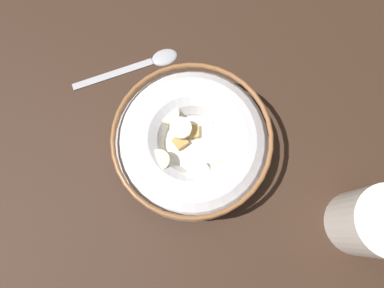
# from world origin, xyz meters

# --- Properties ---
(ground_plane) EXTENTS (1.30, 1.30, 0.02)m
(ground_plane) POSITION_xyz_m (0.00, 0.00, -0.01)
(ground_plane) COLOR #332116
(cereal_bowl) EXTENTS (0.20, 0.20, 0.06)m
(cereal_bowl) POSITION_xyz_m (0.00, 0.00, 0.03)
(cereal_bowl) COLOR silver
(cereal_bowl) RESTS_ON ground_plane
(spoon) EXTENTS (0.16, 0.03, 0.01)m
(spoon) POSITION_xyz_m (-0.01, 0.14, 0.00)
(spoon) COLOR #A5A5AD
(spoon) RESTS_ON ground_plane
(coffee_mug) EXTENTS (0.11, 0.08, 0.09)m
(coffee_mug) POSITION_xyz_m (0.15, -0.18, 0.05)
(coffee_mug) COLOR white
(coffee_mug) RESTS_ON ground_plane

